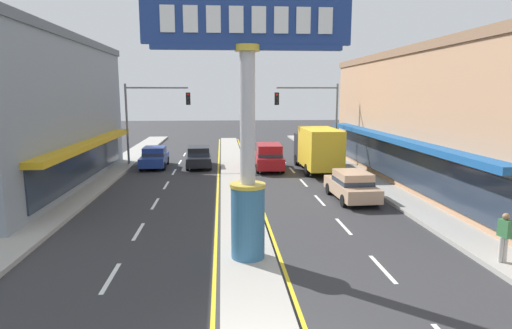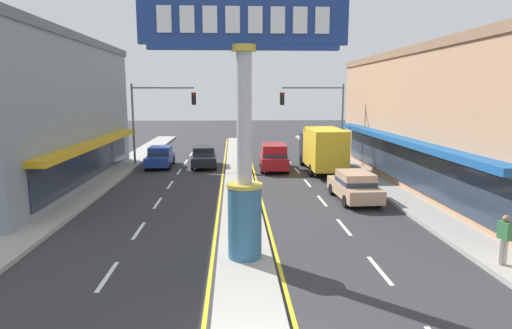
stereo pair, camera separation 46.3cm
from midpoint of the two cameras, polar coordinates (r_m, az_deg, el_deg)
name	(u,v)px [view 1 (the left image)]	position (r m, az deg, el deg)	size (l,w,h in m)	color
median_strip	(236,183)	(26.24, -3.22, -2.46)	(1.83, 52.00, 0.14)	#A39E93
sidewalk_left	(80,193)	(25.58, -22.85, -3.48)	(2.23, 60.00, 0.18)	#9E9B93
sidewalk_right	(385,187)	(25.97, 16.32, -2.92)	(2.23, 60.00, 0.18)	#9E9B93
lane_markings	(237,189)	(24.94, -3.14, -3.25)	(8.57, 52.00, 0.01)	silver
district_sign	(248,125)	(13.51, -2.12, 5.33)	(6.38, 1.16, 8.40)	#33668C
storefront_right	(475,119)	(27.80, 26.71, 5.44)	(10.07, 25.47, 8.04)	tan
traffic_light_left_side	(150,110)	(33.30, -14.32, 7.05)	(4.86, 0.46, 6.20)	slate
traffic_light_right_side	(314,110)	(32.72, 7.35, 7.22)	(4.86, 0.46, 6.20)	slate
box_truck_near_right_lane	(317,148)	(30.30, 7.73, 2.19)	(2.29, 6.91, 3.12)	black
sedan_far_right_lane	(199,157)	(32.39, -8.05, 1.03)	(1.98, 4.37, 1.53)	black
suv_near_left_lane	(269,157)	(30.84, 1.31, 1.07)	(2.11, 4.67, 1.90)	maroon
sedan_mid_left_lane	(352,185)	(22.65, 12.07, -2.73)	(1.93, 4.35, 1.53)	tan
sedan_far_left_oncoming	(155,157)	(32.94, -13.77, 0.99)	(1.92, 4.34, 1.53)	navy
pedestrian_near_kerb	(504,235)	(15.65, 29.47, -8.14)	(0.30, 0.44, 1.61)	#B7B2AD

